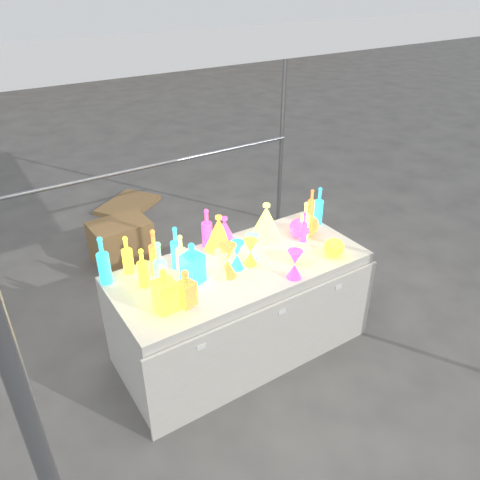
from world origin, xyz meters
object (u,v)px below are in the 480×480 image
bottle_0 (127,255)px  hourglass_0 (228,261)px  decanter_0 (165,290)px  cardboard_box_closed (121,241)px  globe_0 (334,248)px  display_table (241,308)px  lampshade_0 (219,232)px

bottle_0 → hourglass_0: 0.67m
decanter_0 → hourglass_0: 0.51m
cardboard_box_closed → globe_0: bearing=-67.3°
decanter_0 → cardboard_box_closed: bearing=76.7°
globe_0 → bottle_0: bearing=155.5°
display_table → bottle_0: size_ratio=6.58×
display_table → globe_0: (0.63, -0.26, 0.44)m
cardboard_box_closed → lampshade_0: 1.61m
bottle_0 → hourglass_0: bearing=-36.4°
display_table → lampshade_0: 0.58m
display_table → cardboard_box_closed: 1.75m
bottle_0 → hourglass_0: size_ratio=1.17×
lampshade_0 → display_table: bearing=-97.5°
display_table → globe_0: 0.81m
display_table → hourglass_0: 0.52m
cardboard_box_closed → hourglass_0: size_ratio=2.32×
decanter_0 → hourglass_0: size_ratio=1.22×
bottle_0 → lampshade_0: 0.68m
decanter_0 → globe_0: (1.27, -0.10, -0.09)m
display_table → globe_0: bearing=-22.1°
cardboard_box_closed → bottle_0: (-0.38, -1.37, 0.69)m
lampshade_0 → hourglass_0: bearing=-119.7°
bottle_0 → decanter_0: (0.04, -0.50, 0.01)m
hourglass_0 → globe_0: size_ratio=1.60×
decanter_0 → lampshade_0: bearing=32.1°
bottle_0 → cardboard_box_closed: bearing=74.4°
hourglass_0 → decanter_0: bearing=-168.3°
cardboard_box_closed → globe_0: 2.26m
cardboard_box_closed → hourglass_0: bearing=-87.4°
display_table → lampshade_0: size_ratio=7.05×
hourglass_0 → lampshade_0: (0.14, 0.35, 0.01)m
decanter_0 → hourglass_0: decanter_0 is taller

